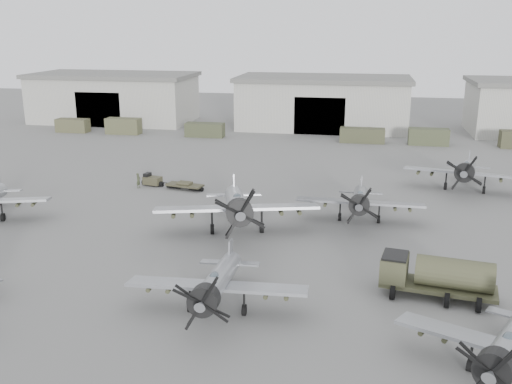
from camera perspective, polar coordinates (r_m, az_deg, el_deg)
ground at (r=40.38m, az=-0.31°, el=-8.45°), size 220.00×220.00×0.00m
hangar_left at (r=108.56m, az=-13.99°, el=9.19°), size 29.00×14.80×8.70m
hangar_center at (r=99.00m, az=6.71°, el=8.91°), size 29.00×14.80×8.70m
support_truck_0 at (r=99.39m, az=-17.86°, el=6.36°), size 5.31×2.20×2.18m
support_truck_1 at (r=95.44m, az=-13.11°, el=6.44°), size 5.58×2.20×2.55m
support_truck_2 at (r=90.84m, az=-5.14°, el=6.21°), size 6.09×2.20×2.20m
support_truck_4 at (r=87.42m, az=10.57°, el=5.59°), size 6.64×2.20×2.18m
support_truck_5 at (r=87.91m, az=16.87°, el=5.31°), size 5.75×2.20×2.43m
aircraft_near_1 at (r=34.74m, az=-4.00°, el=-9.12°), size 11.12×10.01×4.44m
aircraft_near_2 at (r=31.02m, az=23.97°, el=-13.90°), size 10.94×9.91×4.47m
aircraft_mid_1 at (r=47.58m, az=-1.92°, el=-1.30°), size 13.95×12.56×5.56m
aircraft_mid_2 at (r=51.32m, az=10.36°, el=-0.78°), size 11.33×10.19×4.56m
aircraft_far_1 at (r=63.71m, az=20.28°, el=2.04°), size 12.88×11.59×5.11m
fuel_tanker at (r=38.64m, az=17.64°, el=-7.86°), size 7.52×3.46×2.79m
tug_trailer at (r=62.81m, az=-9.13°, el=0.97°), size 7.10×2.66×1.40m
ground_crew at (r=62.92m, az=-11.67°, el=1.13°), size 0.47×0.65×1.63m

